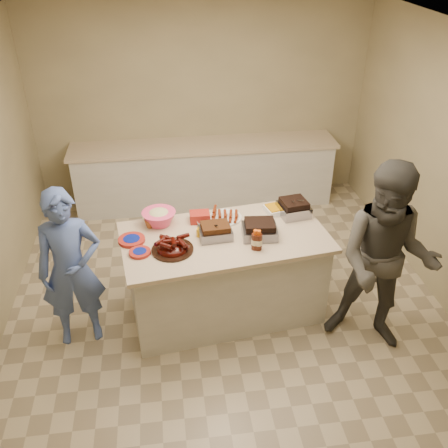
{
  "coord_description": "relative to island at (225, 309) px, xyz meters",
  "views": [
    {
      "loc": [
        -0.57,
        -4.06,
        3.52
      ],
      "look_at": [
        -0.03,
        -0.07,
        1.02
      ],
      "focal_mm": 40.0,
      "sensor_mm": 36.0,
      "label": 1
    }
  ],
  "objects": [
    {
      "name": "mac_cheese_dish",
      "position": [
        0.61,
        0.38,
        0.92
      ],
      "size": [
        0.31,
        0.26,
        0.07
      ],
      "primitive_type": "cube",
      "rotation": [
        0.0,
        0.0,
        0.24
      ],
      "color": "#D59207",
      "rests_on": "island"
    },
    {
      "name": "guest_gray",
      "position": [
        1.35,
        -0.6,
        0.0
      ],
      "size": [
        1.63,
        2.06,
        0.7
      ],
      "primitive_type": "imported",
      "rotation": [
        0.0,
        0.0,
        -0.46
      ],
      "color": "#494741",
      "rests_on": "ground"
    },
    {
      "name": "pulled_pork_tray",
      "position": [
        -0.09,
        -0.02,
        0.92
      ],
      "size": [
        0.32,
        0.25,
        0.09
      ],
      "primitive_type": "cube",
      "rotation": [
        0.0,
        0.0,
        0.07
      ],
      "color": "#47230F",
      "rests_on": "island"
    },
    {
      "name": "room",
      "position": [
        0.03,
        0.12,
        0.0
      ],
      "size": [
        4.5,
        5.0,
        2.7
      ],
      "primitive_type": null,
      "color": "tan",
      "rests_on": "ground"
    },
    {
      "name": "rib_platter",
      "position": [
        -0.5,
        -0.18,
        0.92
      ],
      "size": [
        0.47,
        0.47,
        0.15
      ],
      "primitive_type": null,
      "rotation": [
        0.0,
        0.0,
        0.28
      ],
      "color": "#3D0702",
      "rests_on": "island"
    },
    {
      "name": "brisket_tray",
      "position": [
        0.33,
        -0.05,
        0.92
      ],
      "size": [
        0.35,
        0.3,
        0.1
      ],
      "primitive_type": "cube",
      "rotation": [
        0.0,
        0.0,
        -0.08
      ],
      "color": "black",
      "rests_on": "island"
    },
    {
      "name": "guest_blue",
      "position": [
        -1.42,
        -0.18,
        0.0
      ],
      "size": [
        0.81,
        1.67,
        0.38
      ],
      "primitive_type": "imported",
      "rotation": [
        0.0,
        0.0,
        0.14
      ],
      "color": "#4A63AC",
      "rests_on": "ground"
    },
    {
      "name": "island",
      "position": [
        0.0,
        0.0,
        0.0
      ],
      "size": [
        2.07,
        1.27,
        0.92
      ],
      "primitive_type": null,
      "rotation": [
        0.0,
        0.0,
        0.13
      ],
      "color": "beige",
      "rests_on": "ground"
    },
    {
      "name": "coleslaw_bowl",
      "position": [
        -0.61,
        0.3,
        0.92
      ],
      "size": [
        0.37,
        0.37,
        0.23
      ],
      "primitive_type": null,
      "rotation": [
        0.0,
        0.0,
        0.13
      ],
      "color": "#F14274",
      "rests_on": "island"
    },
    {
      "name": "roasting_pan",
      "position": [
        0.74,
        0.3,
        0.92
      ],
      "size": [
        0.33,
        0.33,
        0.11
      ],
      "primitive_type": "cube",
      "rotation": [
        0.0,
        0.0,
        0.16
      ],
      "color": "gray",
      "rests_on": "island"
    },
    {
      "name": "basket_stack",
      "position": [
        -0.21,
        0.3,
        0.92
      ],
      "size": [
        0.2,
        0.15,
        0.1
      ],
      "primitive_type": "cube",
      "rotation": [
        0.0,
        0.0,
        -0.01
      ],
      "color": "maroon",
      "rests_on": "island"
    },
    {
      "name": "bbq_bottle_a",
      "position": [
        0.27,
        -0.27,
        0.92
      ],
      "size": [
        0.08,
        0.08,
        0.2
      ],
      "primitive_type": "cylinder",
      "rotation": [
        0.0,
        0.0,
        0.13
      ],
      "color": "#40170C",
      "rests_on": "island"
    },
    {
      "name": "plate_stack_small",
      "position": [
        -0.8,
        -0.19,
        0.92
      ],
      "size": [
        0.22,
        0.22,
        0.03
      ],
      "primitive_type": "cylinder",
      "rotation": [
        0.0,
        0.0,
        0.13
      ],
      "color": "maroon",
      "rests_on": "island"
    },
    {
      "name": "plastic_cup",
      "position": [
        -0.7,
        0.24,
        0.92
      ],
      "size": [
        0.11,
        0.1,
        0.1
      ],
      "primitive_type": "imported",
      "rotation": [
        0.0,
        0.0,
        0.13
      ],
      "color": "#92481A",
      "rests_on": "island"
    },
    {
      "name": "sauce_bowl",
      "position": [
        -0.17,
        0.22,
        0.92
      ],
      "size": [
        0.15,
        0.06,
        0.14
      ],
      "primitive_type": "imported",
      "rotation": [
        0.0,
        0.0,
        0.13
      ],
      "color": "silver",
      "rests_on": "island"
    },
    {
      "name": "sausage_plate",
      "position": [
        0.05,
        0.32,
        0.92
      ],
      "size": [
        0.39,
        0.39,
        0.06
      ],
      "primitive_type": "cylinder",
      "rotation": [
        0.0,
        0.0,
        -0.18
      ],
      "color": "silver",
      "rests_on": "island"
    },
    {
      "name": "mustard_bottle",
      "position": [
        -0.25,
        0.02,
        0.92
      ],
      "size": [
        0.05,
        0.05,
        0.11
      ],
      "primitive_type": "cylinder",
      "rotation": [
        0.0,
        0.0,
        0.13
      ],
      "color": "yellow",
      "rests_on": "island"
    },
    {
      "name": "plate_stack_large",
      "position": [
        -0.88,
        0.02,
        0.92
      ],
      "size": [
        0.28,
        0.28,
        0.03
      ],
      "primitive_type": "cylinder",
      "rotation": [
        0.0,
        0.0,
        0.13
      ],
      "color": "maroon",
      "rests_on": "island"
    },
    {
      "name": "bbq_bottle_b",
      "position": [
        0.24,
        -0.26,
        0.92
      ],
      "size": [
        0.08,
        0.08,
        0.2
      ],
      "primitive_type": "cylinder",
      "rotation": [
        0.0,
        0.0,
        0.13
      ],
      "color": "#40170C",
      "rests_on": "island"
    },
    {
      "name": "back_counter",
      "position": [
        0.03,
        2.32,
        0.45
      ],
      "size": [
        3.6,
        0.64,
        0.9
      ],
      "primitive_type": null,
      "color": "beige",
      "rests_on": "ground"
    }
  ]
}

